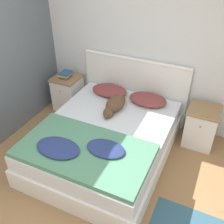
# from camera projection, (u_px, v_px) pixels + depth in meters

# --- Properties ---
(ground_plane) EXTENTS (16.00, 16.00, 0.00)m
(ground_plane) POSITION_uv_depth(u_px,v_px,m) (71.00, 209.00, 3.04)
(ground_plane) COLOR #997047
(wall_back) EXTENTS (9.00, 0.06, 2.55)m
(wall_back) POSITION_uv_depth(u_px,v_px,m) (141.00, 44.00, 3.90)
(wall_back) COLOR silver
(wall_back) RESTS_ON ground_plane
(wall_side_left) EXTENTS (0.06, 3.10, 2.55)m
(wall_side_left) POSITION_uv_depth(u_px,v_px,m) (6.00, 51.00, 3.66)
(wall_side_left) COLOR slate
(wall_side_left) RESTS_ON ground_plane
(bed) EXTENTS (1.66, 2.10, 0.51)m
(bed) POSITION_uv_depth(u_px,v_px,m) (106.00, 141.00, 3.65)
(bed) COLOR white
(bed) RESTS_ON ground_plane
(headboard) EXTENTS (1.74, 0.06, 1.07)m
(headboard) POSITION_uv_depth(u_px,v_px,m) (134.00, 88.00, 4.27)
(headboard) COLOR white
(headboard) RESTS_ON ground_plane
(nightstand_left) EXTENTS (0.44, 0.47, 0.61)m
(nightstand_left) POSITION_uv_depth(u_px,v_px,m) (68.00, 92.00, 4.64)
(nightstand_left) COLOR white
(nightstand_left) RESTS_ON ground_plane
(nightstand_right) EXTENTS (0.44, 0.47, 0.61)m
(nightstand_right) POSITION_uv_depth(u_px,v_px,m) (201.00, 126.00, 3.84)
(nightstand_right) COLOR white
(nightstand_right) RESTS_ON ground_plane
(pillow_left) EXTENTS (0.58, 0.39, 0.11)m
(pillow_left) POSITION_uv_depth(u_px,v_px,m) (110.00, 90.00, 4.18)
(pillow_left) COLOR brown
(pillow_left) RESTS_ON bed
(pillow_right) EXTENTS (0.58, 0.39, 0.11)m
(pillow_right) POSITION_uv_depth(u_px,v_px,m) (148.00, 99.00, 3.96)
(pillow_right) COLOR brown
(pillow_right) RESTS_ON bed
(quilt) EXTENTS (1.57, 0.89, 0.11)m
(quilt) POSITION_uv_depth(u_px,v_px,m) (83.00, 150.00, 3.07)
(quilt) COLOR #4C8466
(quilt) RESTS_ON bed
(dog) EXTENTS (0.25, 0.64, 0.18)m
(dog) POSITION_uv_depth(u_px,v_px,m) (115.00, 104.00, 3.79)
(dog) COLOR brown
(dog) RESTS_ON bed
(book_stack) EXTENTS (0.18, 0.21, 0.10)m
(book_stack) POSITION_uv_depth(u_px,v_px,m) (65.00, 75.00, 4.42)
(book_stack) COLOR #703D7F
(book_stack) RESTS_ON nightstand_left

